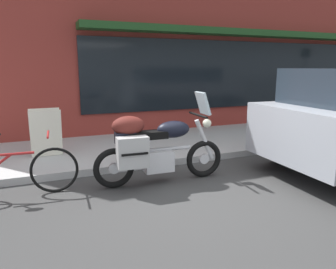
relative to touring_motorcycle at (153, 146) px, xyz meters
name	(u,v)px	position (x,y,z in m)	size (l,w,h in m)	color
ground_plane	(187,195)	(0.27, -0.61, -0.59)	(80.00, 80.00, 0.00)	#393939
storefront_building	(316,27)	(6.76, 3.53, 2.38)	(20.98, 0.90, 6.07)	maroon
touring_motorcycle	(153,146)	(0.00, 0.00, 0.00)	(2.07, 0.62, 1.38)	black
parked_bicycle	(12,172)	(-1.95, 0.26, -0.23)	(1.74, 0.48, 0.92)	black
sandwich_board_sign	(46,133)	(-1.43, 1.88, -0.03)	(0.55, 0.40, 0.87)	silver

